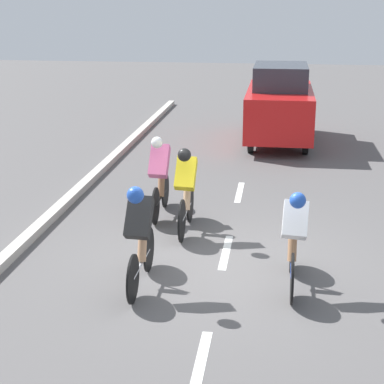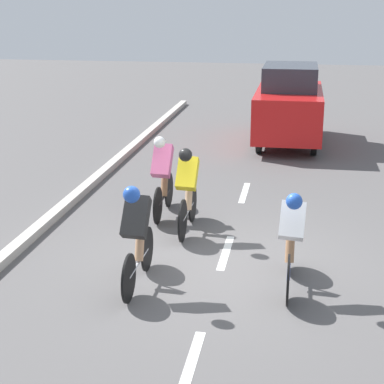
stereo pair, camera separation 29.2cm
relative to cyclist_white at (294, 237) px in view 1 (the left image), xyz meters
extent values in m
plane|color=#565454|center=(0.99, -0.67, -0.74)|extent=(60.00, 60.00, 0.00)
cube|color=white|center=(0.99, 2.04, -0.74)|extent=(0.12, 1.40, 0.01)
cube|color=white|center=(0.99, -1.16, -0.74)|extent=(0.12, 1.40, 0.01)
cube|color=white|center=(0.99, -4.36, -0.74)|extent=(0.12, 1.40, 0.01)
cube|color=#B7B2A8|center=(4.19, -1.16, -0.67)|extent=(0.20, 27.86, 0.14)
cylinder|color=black|center=(0.01, -0.58, -0.41)|extent=(0.03, 0.66, 0.66)
cylinder|color=black|center=(0.01, 0.43, -0.41)|extent=(0.03, 0.66, 0.66)
cylinder|color=navy|center=(0.01, -0.07, -0.41)|extent=(0.04, 1.00, 0.04)
cylinder|color=navy|center=(0.01, -0.25, -0.20)|extent=(0.04, 0.04, 0.42)
cylinder|color=green|center=(0.01, -0.12, -0.31)|extent=(0.07, 0.07, 0.16)
cylinder|color=#9E704C|center=(0.01, -0.15, -0.23)|extent=(0.12, 0.23, 0.36)
cube|color=white|center=(0.00, 0.03, 0.25)|extent=(0.35, 0.44, 0.53)
sphere|color=blue|center=(-0.02, 0.25, 0.58)|extent=(0.21, 0.21, 0.21)
cylinder|color=black|center=(2.31, -3.23, -0.42)|extent=(0.03, 0.65, 0.65)
cylinder|color=black|center=(2.31, -2.27, -0.42)|extent=(0.03, 0.65, 0.65)
cylinder|color=black|center=(2.31, -2.75, -0.42)|extent=(0.04, 0.96, 0.04)
cylinder|color=black|center=(2.31, -2.92, -0.21)|extent=(0.04, 0.04, 0.42)
cylinder|color=#1999D8|center=(2.31, -2.80, -0.32)|extent=(0.07, 0.07, 0.16)
cylinder|color=#9E704C|center=(2.31, -2.82, -0.24)|extent=(0.12, 0.23, 0.36)
cube|color=pink|center=(2.30, -2.65, 0.29)|extent=(0.33, 0.49, 0.59)
sphere|color=white|center=(2.30, -2.43, 0.67)|extent=(0.20, 0.20, 0.20)
cylinder|color=black|center=(2.03, -0.32, -0.42)|extent=(0.03, 0.65, 0.65)
cylinder|color=black|center=(2.03, 0.70, -0.42)|extent=(0.03, 0.65, 0.65)
cylinder|color=#B7B7BC|center=(2.03, 0.19, -0.42)|extent=(0.04, 1.02, 0.04)
cylinder|color=#B7B7BC|center=(2.03, 0.01, -0.21)|extent=(0.04, 0.04, 0.42)
cylinder|color=green|center=(2.03, 0.14, -0.32)|extent=(0.07, 0.07, 0.16)
cylinder|color=tan|center=(2.03, 0.12, -0.24)|extent=(0.12, 0.23, 0.36)
cube|color=black|center=(2.02, 0.29, 0.28)|extent=(0.34, 0.48, 0.58)
sphere|color=blue|center=(2.01, 0.51, 0.65)|extent=(0.22, 0.22, 0.22)
cylinder|color=black|center=(1.73, -2.48, -0.40)|extent=(0.03, 0.70, 0.70)
cylinder|color=black|center=(1.73, -1.52, -0.40)|extent=(0.03, 0.70, 0.70)
cylinder|color=#B7B7BC|center=(1.73, -2.00, -0.40)|extent=(0.04, 0.96, 0.04)
cylinder|color=#B7B7BC|center=(1.73, -2.17, -0.19)|extent=(0.04, 0.04, 0.42)
cylinder|color=white|center=(1.73, -2.05, -0.30)|extent=(0.07, 0.07, 0.16)
cylinder|color=#DBAD84|center=(1.73, -2.07, -0.22)|extent=(0.12, 0.23, 0.36)
cube|color=yellow|center=(1.72, -1.90, 0.29)|extent=(0.34, 0.47, 0.56)
sphere|color=black|center=(1.71, -1.68, 0.65)|extent=(0.21, 0.21, 0.21)
cylinder|color=black|center=(-0.42, -7.87, -0.42)|extent=(0.14, 0.64, 0.64)
cylinder|color=black|center=(0.94, -7.87, -0.42)|extent=(0.14, 0.64, 0.64)
cylinder|color=black|center=(-0.42, -10.31, -0.42)|extent=(0.14, 0.64, 0.64)
cylinder|color=black|center=(0.94, -10.31, -0.42)|extent=(0.14, 0.64, 0.64)
cube|color=red|center=(0.26, -9.09, 0.14)|extent=(1.70, 3.94, 1.13)
cube|color=#2D333D|center=(0.26, -9.29, 1.01)|extent=(1.39, 2.17, 0.62)
camera|label=1|loc=(0.25, 8.04, 3.04)|focal=60.00mm
camera|label=2|loc=(-0.04, 7.99, 3.04)|focal=60.00mm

